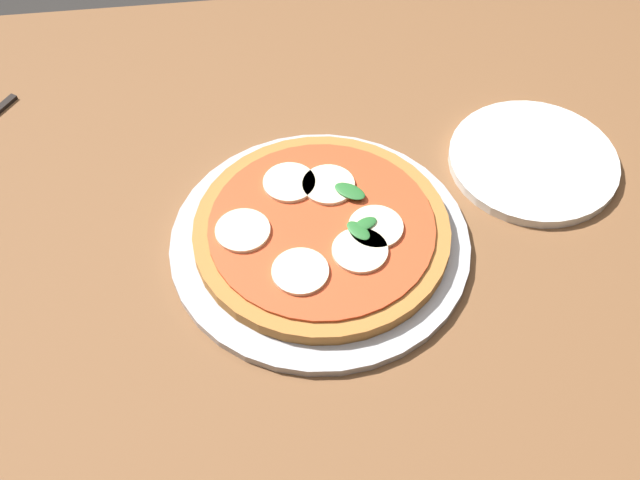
% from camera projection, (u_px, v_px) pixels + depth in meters
% --- Properties ---
extents(ground_plane, '(6.00, 6.00, 0.00)m').
position_uv_depth(ground_plane, '(343.00, 452.00, 1.62)').
color(ground_plane, '#2D2B28').
extents(dining_table, '(1.33, 0.98, 0.76)m').
position_uv_depth(dining_table, '(354.00, 258.00, 1.10)').
color(dining_table, brown).
rests_on(dining_table, ground_plane).
extents(serving_tray, '(0.38, 0.38, 0.01)m').
position_uv_depth(serving_tray, '(320.00, 242.00, 0.98)').
color(serving_tray, '#B2B2B7').
rests_on(serving_tray, dining_table).
extents(pizza, '(0.32, 0.32, 0.03)m').
position_uv_depth(pizza, '(321.00, 230.00, 0.97)').
color(pizza, '#B27033').
rests_on(pizza, serving_tray).
extents(plate_white, '(0.23, 0.23, 0.01)m').
position_uv_depth(plate_white, '(533.00, 161.00, 1.07)').
color(plate_white, white).
rests_on(plate_white, dining_table).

